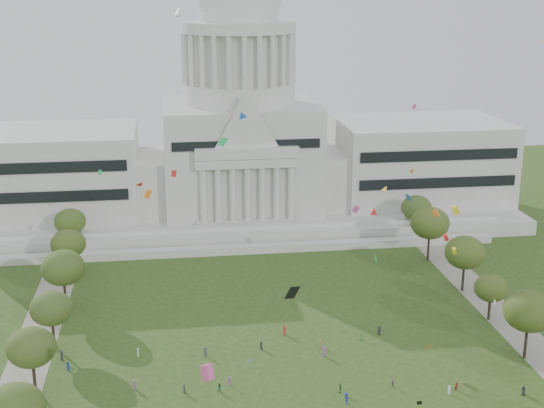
{
  "coord_description": "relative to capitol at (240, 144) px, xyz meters",
  "views": [
    {
      "loc": [
        -20.47,
        -103.33,
        67.98
      ],
      "look_at": [
        0.0,
        45.0,
        24.0
      ],
      "focal_mm": 50.0,
      "sensor_mm": 36.0,
      "label": 1
    }
  ],
  "objects": [
    {
      "name": "person_0",
      "position": [
        37.89,
        -108.81,
        -21.44
      ],
      "size": [
        0.98,
        0.97,
        1.71
      ],
      "primitive_type": "imported",
      "rotation": [
        0.0,
        0.0,
        5.53
      ],
      "color": "#26262B",
      "rests_on": "ground"
    },
    {
      "name": "path_left",
      "position": [
        -48.0,
        -83.59,
        -22.28
      ],
      "size": [
        8.0,
        160.0,
        0.04
      ],
      "primitive_type": "cube",
      "color": "gray",
      "rests_on": "ground"
    },
    {
      "name": "row_tree_l_6",
      "position": [
        -46.87,
        -24.45,
        -14.02
      ],
      "size": [
        8.19,
        8.19,
        11.64
      ],
      "color": "black",
      "rests_on": "ground"
    },
    {
      "name": "person_2",
      "position": [
        27.2,
        -105.67,
        -21.54
      ],
      "size": [
        0.84,
        0.65,
        1.51
      ],
      "primitive_type": "imported",
      "rotation": [
        0.0,
        0.0,
        0.3
      ],
      "color": "#B21E1E",
      "rests_on": "ground"
    },
    {
      "name": "row_tree_r_5",
      "position": [
        43.49,
        -43.4,
        -12.37
      ],
      "size": [
        9.82,
        9.82,
        13.96
      ],
      "color": "black",
      "rests_on": "ground"
    },
    {
      "name": "row_tree_l_2",
      "position": [
        -45.04,
        -96.29,
        -13.79
      ],
      "size": [
        8.42,
        8.42,
        11.97
      ],
      "color": "black",
      "rests_on": "ground"
    },
    {
      "name": "row_tree_r_3",
      "position": [
        44.4,
        -79.1,
        -15.21
      ],
      "size": [
        7.01,
        7.01,
        9.98
      ],
      "color": "black",
      "rests_on": "ground"
    },
    {
      "name": "distant_crowd",
      "position": [
        -13.67,
        -97.47,
        -21.43
      ],
      "size": [
        67.91,
        37.67,
        1.95
      ],
      "color": "silver",
      "rests_on": "ground"
    },
    {
      "name": "person_8",
      "position": [
        -13.58,
        -100.57,
        -21.46
      ],
      "size": [
        0.94,
        0.78,
        1.66
      ],
      "primitive_type": "imported",
      "rotation": [
        0.0,
        0.0,
        2.73
      ],
      "color": "#33723F",
      "rests_on": "ground"
    },
    {
      "name": "person_3",
      "position": [
        7.2,
        -107.26,
        -21.3
      ],
      "size": [
        0.96,
        1.41,
        2.0
      ],
      "primitive_type": "imported",
      "rotation": [
        0.0,
        0.0,
        4.96
      ],
      "color": "navy",
      "rests_on": "ground"
    },
    {
      "name": "row_tree_r_6",
      "position": [
        45.96,
        -25.46,
        -13.79
      ],
      "size": [
        8.42,
        8.42,
        11.97
      ],
      "color": "black",
      "rests_on": "ground"
    },
    {
      "name": "row_tree_l_3",
      "position": [
        -44.09,
        -79.67,
        -14.09
      ],
      "size": [
        8.12,
        8.12,
        11.55
      ],
      "color": "black",
      "rests_on": "ground"
    },
    {
      "name": "row_tree_l_4",
      "position": [
        -44.08,
        -61.17,
        -12.9
      ],
      "size": [
        9.29,
        9.29,
        13.21
      ],
      "color": "black",
      "rests_on": "ground"
    },
    {
      "name": "row_tree_l_5",
      "position": [
        -45.22,
        -42.58,
        -13.88
      ],
      "size": [
        8.33,
        8.33,
        11.85
      ],
      "color": "black",
      "rests_on": "ground"
    },
    {
      "name": "row_tree_r_2",
      "position": [
        44.17,
        -96.15,
        -12.64
      ],
      "size": [
        9.55,
        9.55,
        13.58
      ],
      "color": "black",
      "rests_on": "ground"
    },
    {
      "name": "capitol",
      "position": [
        0.0,
        0.0,
        0.0
      ],
      "size": [
        160.0,
        64.5,
        91.3
      ],
      "color": "silver",
      "rests_on": "ground"
    },
    {
      "name": "person_10",
      "position": [
        16.54,
        -103.05,
        -21.54
      ],
      "size": [
        0.72,
        0.99,
        1.51
      ],
      "primitive_type": "imported",
      "rotation": [
        0.0,
        0.0,
        1.87
      ],
      "color": "#994C8C",
      "rests_on": "ground"
    },
    {
      "name": "row_tree_r_4",
      "position": [
        44.76,
        -63.55,
        -13.01
      ],
      "size": [
        9.19,
        9.19,
        13.06
      ],
      "color": "black",
      "rests_on": "ground"
    },
    {
      "name": "kite_swarm",
      "position": [
        3.73,
        -103.97,
        5.15
      ],
      "size": [
        82.2,
        108.59,
        61.8
      ],
      "color": "orange",
      "rests_on": "ground"
    },
    {
      "name": "path_right",
      "position": [
        48.0,
        -83.59,
        -22.28
      ],
      "size": [
        8.0,
        160.0,
        0.04
      ],
      "primitive_type": "cube",
      "color": "gray",
      "rests_on": "ground"
    },
    {
      "name": "person_4",
      "position": [
        7.01,
        -103.67,
        -21.42
      ],
      "size": [
        0.63,
        1.07,
        1.76
      ],
      "primitive_type": "imported",
      "rotation": [
        0.0,
        0.0,
        4.78
      ],
      "color": "#33723F",
      "rests_on": "ground"
    }
  ]
}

